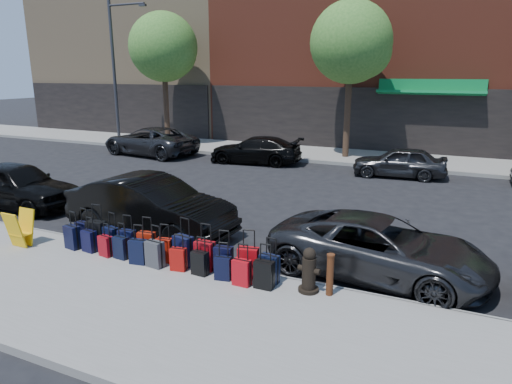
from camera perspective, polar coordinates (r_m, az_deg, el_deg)
The scene contains 40 objects.
ground at distance 14.37m, azimuth 0.08°, elevation -2.21°, with size 120.00×120.00×0.00m, color black.
sidewalk_near at distance 9.24m, azimuth -17.21°, elevation -12.49°, with size 60.00×4.00×0.15m, color gray.
sidewalk_far at distance 23.58m, azimuth 10.18°, elevation 4.51°, with size 60.00×4.00×0.15m, color gray.
curb_near at distance 10.66m, azimuth -10.00°, elevation -8.23°, with size 60.00×0.08×0.15m, color gray.
curb_far at distance 21.66m, azimuth 8.84°, elevation 3.66°, with size 60.00×0.08×0.15m, color gray.
building_left at distance 37.60m, azimuth -11.63°, elevation 20.32°, with size 15.00×12.12×16.00m.
tree_left at distance 26.96m, azimuth -11.25°, elevation 17.13°, with size 3.80×3.80×7.27m.
tree_center at distance 22.61m, azimuth 12.14°, elevation 17.58°, with size 3.80×3.80×7.27m.
streetlight at distance 28.20m, azimuth -17.07°, elevation 15.14°, with size 2.59×0.18×8.00m.
suitcase_front_0 at distance 11.82m, azimuth -20.74°, elevation -4.82°, with size 0.39×0.24×0.89m.
suitcase_front_1 at distance 11.46m, azimuth -19.30°, elevation -5.03°, with size 0.46×0.28×1.06m.
suitcase_front_2 at distance 11.19m, azimuth -17.64°, elevation -5.59°, with size 0.41×0.27×0.92m.
suitcase_front_3 at distance 10.88m, azimuth -15.80°, elevation -6.04°, with size 0.40×0.24×0.92m.
suitcase_front_4 at distance 10.64m, azimuth -13.50°, elevation -6.37°, with size 0.40×0.25×0.92m.
suitcase_front_5 at distance 10.28m, azimuth -11.38°, elevation -7.12°, with size 0.38×0.24×0.85m.
suitcase_front_6 at distance 10.02m, azimuth -9.06°, elevation -7.23°, with size 0.48×0.32×1.05m.
suitcase_front_7 at distance 9.74m, azimuth -6.41°, elevation -7.88°, with size 0.42×0.23×1.00m.
suitcase_front_8 at distance 9.57m, azimuth -4.08°, elevation -8.43°, with size 0.40×0.25×0.92m.
suitcase_front_9 at distance 9.36m, azimuth -0.99°, elevation -8.77°, with size 0.45×0.30×1.00m.
suitcase_front_10 at distance 9.14m, azimuth 1.68°, elevation -9.55°, with size 0.41×0.26×0.92m.
suitcase_back_0 at distance 11.64m, azimuth -21.97°, elevation -5.25°, with size 0.41×0.28×0.90m.
suitcase_back_1 at distance 11.31m, azimuth -20.12°, elevation -5.77°, with size 0.37×0.24×0.82m.
suitcase_back_2 at distance 10.93m, azimuth -18.27°, elevation -6.42°, with size 0.35×0.24×0.77m.
suitcase_back_3 at distance 10.69m, azimuth -16.52°, elevation -6.67°, with size 0.36×0.23×0.82m.
suitcase_back_4 at distance 10.31m, azimuth -14.51°, elevation -7.22°, with size 0.39×0.27×0.87m.
suitcase_back_5 at distance 10.06m, azimuth -12.54°, elevation -7.57°, with size 0.41×0.27×0.92m.
suitcase_back_6 at distance 9.81m, azimuth -9.68°, elevation -8.28°, with size 0.35×0.24×0.78m.
suitcase_back_7 at distance 9.55m, azimuth -7.02°, elevation -8.80°, with size 0.35×0.22×0.81m.
suitcase_back_8 at distance 9.30m, azimuth -4.15°, elevation -9.46°, with size 0.35×0.24×0.78m.
suitcase_back_9 at distance 9.04m, azimuth -1.79°, elevation -10.01°, with size 0.36×0.21×0.84m.
suitcase_back_10 at distance 8.92m, azimuth 1.02°, elevation -10.28°, with size 0.37×0.22×0.89m.
fire_hydrant at distance 8.80m, azimuth 6.64°, elevation -9.83°, with size 0.45×0.40×0.88m.
bollard at distance 8.71m, azimuth 9.24°, elevation -10.09°, with size 0.15×0.15×0.81m.
display_rack at distance 12.26m, azimuth -27.40°, elevation -4.11°, with size 0.50×0.55×0.87m.
car_near_0 at distance 16.31m, azimuth -27.73°, elevation 0.79°, with size 1.72×4.29×1.46m, color black.
car_near_1 at distance 12.37m, azimuth -13.06°, elevation -1.73°, with size 1.62×4.65×1.53m, color black.
car_near_2 at distance 9.98m, azimuth 15.18°, elevation -6.72°, with size 2.11×4.57×1.27m, color #313133.
car_far_0 at distance 24.38m, azimuth -13.10°, elevation 6.23°, with size 2.40×5.20×1.45m, color #2F2F31.
car_far_1 at distance 21.54m, azimuth -0.08°, elevation 5.28°, with size 1.77×4.35×1.26m, color black.
car_far_2 at distance 19.57m, azimuth 17.48°, elevation 3.61°, with size 1.49×3.70×1.26m, color #2E2E30.
Camera 1 is at (5.66, -12.51, 4.21)m, focal length 32.00 mm.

